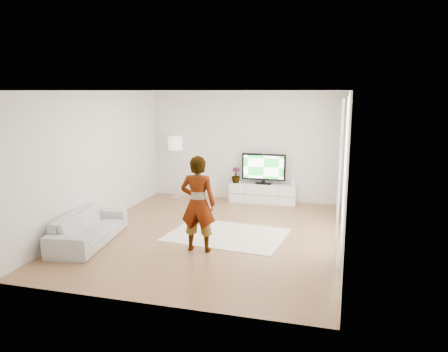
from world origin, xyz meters
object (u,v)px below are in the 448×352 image
(media_console, at_px, (263,193))
(floor_lamp, at_px, (175,146))
(sofa, at_px, (89,228))
(rug, at_px, (227,235))
(television, at_px, (264,168))
(player, at_px, (198,204))

(media_console, height_order, floor_lamp, floor_lamp)
(media_console, xyz_separation_m, floor_lamp, (-2.34, -0.08, 1.15))
(media_console, relative_size, sofa, 0.85)
(rug, bearing_deg, floor_lamp, 128.34)
(media_console, height_order, television, television)
(player, distance_m, sofa, 2.19)
(rug, distance_m, sofa, 2.63)
(media_console, distance_m, rug, 2.77)
(player, height_order, sofa, player)
(television, distance_m, rug, 2.92)
(television, height_order, player, player)
(player, relative_size, floor_lamp, 1.04)
(floor_lamp, bearing_deg, sofa, -93.99)
(television, distance_m, player, 3.77)
(floor_lamp, bearing_deg, media_console, 2.02)
(television, xyz_separation_m, player, (-0.49, -3.74, -0.03))
(media_console, height_order, sofa, sofa)
(television, relative_size, player, 0.65)
(sofa, relative_size, floor_lamp, 1.22)
(floor_lamp, bearing_deg, television, 2.70)
(media_console, distance_m, player, 3.79)
(media_console, xyz_separation_m, rug, (-0.23, -2.75, -0.23))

